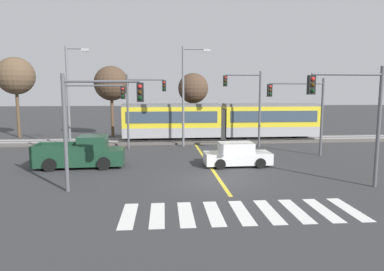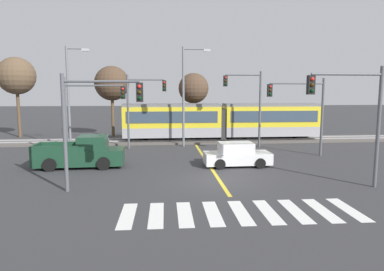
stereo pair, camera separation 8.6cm
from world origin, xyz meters
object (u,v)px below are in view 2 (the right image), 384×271
(traffic_light_mid_right, at_px, (303,104))
(street_lamp_centre, at_px, (186,90))
(bare_tree_west, at_px, (112,84))
(street_lamp_west, at_px, (70,92))
(pickup_truck, at_px, (82,154))
(traffic_light_mid_left, at_px, (87,105))
(traffic_light_far_left, at_px, (141,100))
(traffic_light_far_right, at_px, (248,97))
(light_rail_tram, at_px, (222,120))
(sedan_crossing, at_px, (237,155))
(traffic_light_near_right, at_px, (355,108))
(bare_tree_far_west, at_px, (16,76))
(bare_tree_east, at_px, (194,89))
(traffic_light_near_left, at_px, (93,113))

(traffic_light_mid_right, xyz_separation_m, street_lamp_centre, (-8.13, 5.30, 1.02))
(traffic_light_mid_right, distance_m, street_lamp_centre, 9.76)
(traffic_light_mid_right, relative_size, bare_tree_west, 0.77)
(traffic_light_mid_right, xyz_separation_m, street_lamp_west, (-17.63, 4.73, 0.88))
(pickup_truck, relative_size, traffic_light_mid_left, 0.95)
(traffic_light_far_left, height_order, traffic_light_mid_left, traffic_light_far_left)
(street_lamp_centre, bearing_deg, traffic_light_mid_right, -33.09)
(traffic_light_far_right, xyz_separation_m, bare_tree_west, (-12.39, 8.10, 1.31))
(traffic_light_far_right, xyz_separation_m, traffic_light_mid_left, (-12.51, -3.71, -0.48))
(light_rail_tram, xyz_separation_m, sedan_crossing, (-0.97, -11.04, -1.35))
(traffic_light_near_right, height_order, bare_tree_far_west, bare_tree_far_west)
(light_rail_tram, bearing_deg, traffic_light_far_right, -67.09)
(light_rail_tram, bearing_deg, traffic_light_far_left, -153.97)
(street_lamp_west, bearing_deg, traffic_light_mid_left, -62.33)
(traffic_light_far_right, xyz_separation_m, bare_tree_east, (-3.92, 7.38, 0.80))
(bare_tree_far_west, bearing_deg, traffic_light_mid_right, -27.18)
(traffic_light_far_right, xyz_separation_m, traffic_light_near_right, (1.92, -12.74, -0.30))
(pickup_truck, relative_size, street_lamp_centre, 0.64)
(pickup_truck, relative_size, traffic_light_mid_right, 0.96)
(bare_tree_far_west, height_order, bare_tree_east, bare_tree_far_west)
(sedan_crossing, xyz_separation_m, pickup_truck, (-9.75, 0.55, 0.14))
(street_lamp_centre, bearing_deg, traffic_light_near_left, -112.13)
(light_rail_tram, height_order, street_lamp_west, street_lamp_west)
(street_lamp_west, distance_m, bare_tree_far_west, 11.06)
(traffic_light_far_right, bearing_deg, traffic_light_mid_right, -55.61)
(bare_tree_far_west, bearing_deg, bare_tree_west, -2.53)
(traffic_light_far_right, xyz_separation_m, bare_tree_far_west, (-22.04, 8.52, 2.06))
(street_lamp_centre, relative_size, bare_tree_east, 1.28)
(light_rail_tram, distance_m, street_lamp_centre, 5.32)
(light_rail_tram, bearing_deg, pickup_truck, -135.63)
(traffic_light_far_left, xyz_separation_m, traffic_light_near_left, (-1.53, -12.23, -0.29))
(traffic_light_mid_left, relative_size, bare_tree_east, 0.86)
(traffic_light_near_right, distance_m, bare_tree_far_west, 32.12)
(traffic_light_near_left, distance_m, traffic_light_near_right, 12.45)
(sedan_crossing, height_order, bare_tree_far_west, bare_tree_far_west)
(bare_tree_far_west, relative_size, bare_tree_west, 1.12)
(pickup_truck, distance_m, traffic_light_far_right, 14.44)
(traffic_light_near_left, height_order, bare_tree_far_west, bare_tree_far_west)
(light_rail_tram, height_order, traffic_light_near_left, traffic_light_near_left)
(pickup_truck, bearing_deg, traffic_light_far_right, 28.75)
(light_rail_tram, bearing_deg, bare_tree_west, 158.04)
(bare_tree_far_west, bearing_deg, pickup_truck, -57.49)
(traffic_light_far_left, relative_size, traffic_light_near_right, 1.03)
(traffic_light_far_right, distance_m, traffic_light_mid_left, 13.06)
(traffic_light_mid_right, distance_m, traffic_light_near_left, 15.56)
(traffic_light_mid_right, xyz_separation_m, bare_tree_far_west, (-24.99, 12.83, 2.46))
(traffic_light_near_left, height_order, bare_tree_west, bare_tree_west)
(light_rail_tram, relative_size, street_lamp_west, 2.22)
(light_rail_tram, relative_size, traffic_light_mid_left, 3.23)
(traffic_light_near_right, bearing_deg, bare_tree_west, 124.48)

